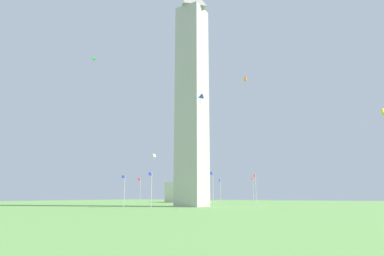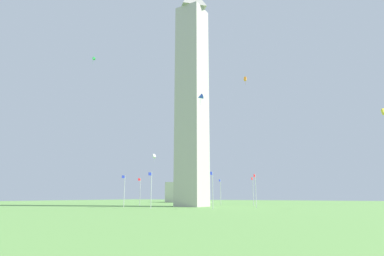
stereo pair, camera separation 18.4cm
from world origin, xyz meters
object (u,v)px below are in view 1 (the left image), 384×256
at_px(flagpole_se, 253,190).
at_px(kite_green_delta, 93,59).
at_px(flagpole_n, 151,188).
at_px(flagpole_sw, 178,191).
at_px(distant_building, 188,192).
at_px(obelisk_monument, 192,89).
at_px(kite_orange_box, 245,79).
at_px(flagpole_w, 140,190).
at_px(kite_yellow_box, 384,112).
at_px(flagpole_e, 256,189).
at_px(kite_white_box, 154,156).
at_px(flagpole_s, 220,191).
at_px(flagpole_ne, 213,188).
at_px(flagpole_nw, 124,189).
at_px(kite_blue_delta, 200,97).

relative_size(flagpole_se, kite_green_delta, 4.47).
bearing_deg(flagpole_n, flagpole_sw, -157.50).
bearing_deg(distant_building, flagpole_sw, 26.97).
xyz_separation_m(obelisk_monument, kite_green_delta, (22.79, -13.29, 2.96)).
bearing_deg(kite_orange_box, flagpole_w, -90.09).
height_order(kite_orange_box, distant_building, kite_orange_box).
bearing_deg(flagpole_w, kite_yellow_box, 93.49).
distance_m(flagpole_e, flagpole_se, 12.83).
bearing_deg(flagpole_w, kite_orange_box, 89.91).
bearing_deg(flagpole_w, kite_white_box, 48.79).
distance_m(flagpole_sw, kite_green_delta, 45.56).
bearing_deg(kite_yellow_box, flagpole_s, -106.75).
xyz_separation_m(flagpole_ne, flagpole_s, (-28.61, -11.85, 0.00)).
bearing_deg(distant_building, kite_white_box, 24.51).
height_order(flagpole_sw, kite_yellow_box, kite_yellow_box).
bearing_deg(flagpole_nw, flagpole_e, 112.50).
bearing_deg(kite_green_delta, kite_white_box, 135.87).
xyz_separation_m(flagpole_se, kite_yellow_box, (8.18, 31.64, 15.31)).
bearing_deg(flagpole_se, flagpole_nw, -45.00).
height_order(flagpole_e, kite_orange_box, kite_orange_box).
bearing_deg(kite_white_box, flagpole_w, -131.21).
distance_m(kite_white_box, distant_building, 68.70).
relative_size(flagpole_ne, kite_yellow_box, 2.83).
bearing_deg(kite_orange_box, flagpole_ne, -16.04).
distance_m(flagpole_s, kite_white_box, 29.92).
xyz_separation_m(flagpole_ne, flagpole_w, (-11.85, -28.61, 0.00)).
bearing_deg(flagpole_n, obelisk_monument, 180.00).
xyz_separation_m(flagpole_s, flagpole_sw, (4.91, -11.85, 0.00)).
bearing_deg(flagpole_nw, obelisk_monument, 135.15).
relative_size(flagpole_ne, flagpole_sw, 1.00).
bearing_deg(kite_blue_delta, flagpole_nw, -84.57).
distance_m(flagpole_se, flagpole_s, 12.83).
relative_size(flagpole_n, kite_green_delta, 4.47).
bearing_deg(flagpole_s, flagpole_se, 67.50).
xyz_separation_m(kite_yellow_box, distant_building, (-46.39, -74.79, -15.35)).
bearing_deg(flagpole_s, flagpole_e, 45.00).
bearing_deg(flagpole_e, kite_green_delta, -52.90).
bearing_deg(flagpole_e, kite_orange_box, -88.10).
bearing_deg(kite_blue_delta, kite_orange_box, 144.05).
bearing_deg(flagpole_se, kite_orange_box, 15.91).
distance_m(flagpole_s, flagpole_nw, 30.97).
height_order(kite_white_box, kite_yellow_box, kite_yellow_box).
height_order(flagpole_n, flagpole_sw, same).
bearing_deg(flagpole_n, kite_orange_box, 137.63).
bearing_deg(flagpole_ne, distant_building, -145.13).
bearing_deg(obelisk_monument, flagpole_nw, -44.85).
xyz_separation_m(kite_white_box, distant_building, (-62.14, -28.34, -7.44)).
height_order(obelisk_monument, kite_blue_delta, obelisk_monument).
relative_size(flagpole_n, kite_white_box, 3.99).
distance_m(obelisk_monument, flagpole_sw, 31.48).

